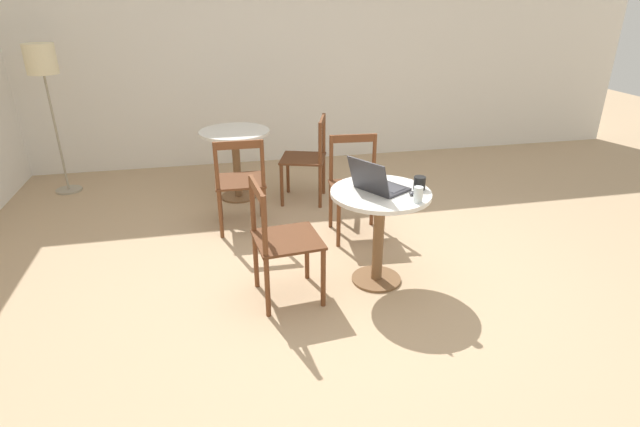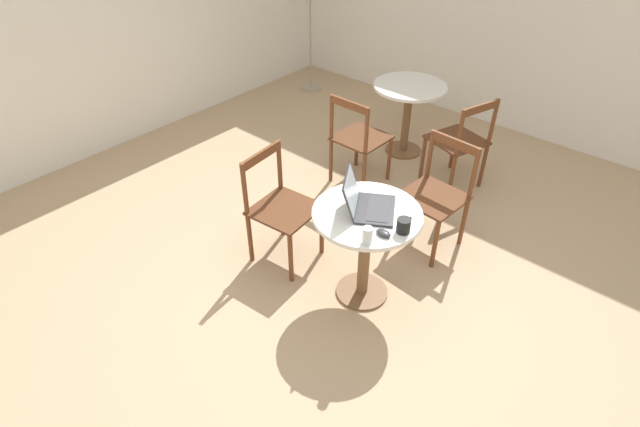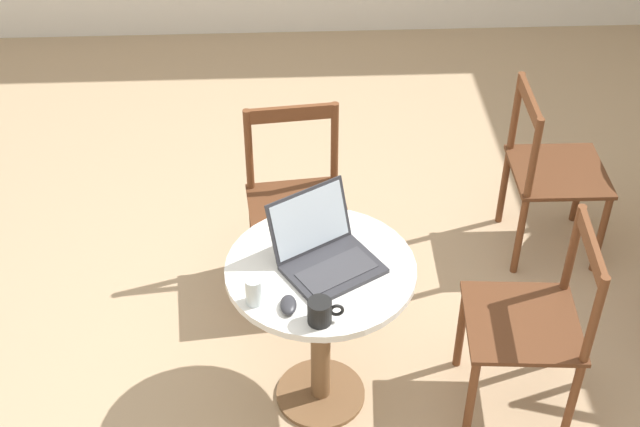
{
  "view_description": "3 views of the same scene",
  "coord_description": "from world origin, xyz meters",
  "px_view_note": "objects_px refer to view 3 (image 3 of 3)",
  "views": [
    {
      "loc": [
        -3.15,
        0.98,
        2.04
      ],
      "look_at": [
        -0.08,
        0.32,
        0.65
      ],
      "focal_mm": 28.0,
      "sensor_mm": 36.0,
      "label": 1
    },
    {
      "loc": [
        -2.14,
        -1.62,
        2.68
      ],
      "look_at": [
        -0.04,
        0.2,
        0.59
      ],
      "focal_mm": 28.0,
      "sensor_mm": 36.0,
      "label": 2
    },
    {
      "loc": [
        -0.1,
        -2.64,
        2.99
      ],
      "look_at": [
        0.03,
        0.19,
        0.73
      ],
      "focal_mm": 50.0,
      "sensor_mm": 36.0,
      "label": 3
    }
  ],
  "objects_px": {
    "chair_mid_left": "(550,172)",
    "mug": "(322,312)",
    "mouse": "(288,305)",
    "laptop": "(326,253)",
    "chair_near_back": "(297,205)",
    "cafe_table_near": "(321,300)",
    "chair_near_right": "(533,323)",
    "drinking_glass": "(254,291)"
  },
  "relations": [
    {
      "from": "chair_mid_left",
      "to": "laptop",
      "type": "height_order",
      "value": "laptop"
    },
    {
      "from": "chair_mid_left",
      "to": "drinking_glass",
      "type": "relative_size",
      "value": 8.06
    },
    {
      "from": "chair_near_back",
      "to": "mouse",
      "type": "height_order",
      "value": "chair_near_back"
    },
    {
      "from": "chair_mid_left",
      "to": "mouse",
      "type": "distance_m",
      "value": 1.75
    },
    {
      "from": "chair_mid_left",
      "to": "cafe_table_near",
      "type": "bearing_deg",
      "value": -140.76
    },
    {
      "from": "drinking_glass",
      "to": "chair_near_right",
      "type": "bearing_deg",
      "value": 6.28
    },
    {
      "from": "laptop",
      "to": "cafe_table_near",
      "type": "bearing_deg",
      "value": -137.65
    },
    {
      "from": "chair_mid_left",
      "to": "mug",
      "type": "relative_size",
      "value": 7.15
    },
    {
      "from": "mouse",
      "to": "cafe_table_near",
      "type": "bearing_deg",
      "value": 59.78
    },
    {
      "from": "cafe_table_near",
      "to": "chair_near_right",
      "type": "distance_m",
      "value": 0.85
    },
    {
      "from": "chair_near_right",
      "to": "laptop",
      "type": "height_order",
      "value": "laptop"
    },
    {
      "from": "cafe_table_near",
      "to": "laptop",
      "type": "bearing_deg",
      "value": 42.35
    },
    {
      "from": "chair_near_back",
      "to": "drinking_glass",
      "type": "xyz_separation_m",
      "value": [
        -0.17,
        -0.92,
        0.34
      ]
    },
    {
      "from": "laptop",
      "to": "mug",
      "type": "distance_m",
      "value": 0.3
    },
    {
      "from": "chair_mid_left",
      "to": "drinking_glass",
      "type": "xyz_separation_m",
      "value": [
        -1.4,
        -1.12,
        0.34
      ]
    },
    {
      "from": "drinking_glass",
      "to": "laptop",
      "type": "bearing_deg",
      "value": 36.55
    },
    {
      "from": "mug",
      "to": "laptop",
      "type": "bearing_deg",
      "value": 84.58
    },
    {
      "from": "cafe_table_near",
      "to": "chair_mid_left",
      "type": "xyz_separation_m",
      "value": [
        1.15,
        0.94,
        -0.11
      ]
    },
    {
      "from": "mug",
      "to": "drinking_glass",
      "type": "xyz_separation_m",
      "value": [
        -0.24,
        0.11,
        0.01
      ]
    },
    {
      "from": "chair_near_right",
      "to": "drinking_glass",
      "type": "relative_size",
      "value": 8.06
    },
    {
      "from": "cafe_table_near",
      "to": "drinking_glass",
      "type": "distance_m",
      "value": 0.38
    },
    {
      "from": "laptop",
      "to": "mouse",
      "type": "height_order",
      "value": "laptop"
    },
    {
      "from": "mouse",
      "to": "chair_near_right",
      "type": "bearing_deg",
      "value": 9.12
    },
    {
      "from": "mug",
      "to": "drinking_glass",
      "type": "height_order",
      "value": "drinking_glass"
    },
    {
      "from": "chair_mid_left",
      "to": "laptop",
      "type": "xyz_separation_m",
      "value": [
        -1.13,
        -0.92,
        0.33
      ]
    },
    {
      "from": "chair_near_right",
      "to": "cafe_table_near",
      "type": "bearing_deg",
      "value": 175.91
    },
    {
      "from": "mug",
      "to": "drinking_glass",
      "type": "relative_size",
      "value": 1.13
    },
    {
      "from": "chair_mid_left",
      "to": "mug",
      "type": "height_order",
      "value": "chair_mid_left"
    },
    {
      "from": "chair_near_back",
      "to": "chair_mid_left",
      "type": "xyz_separation_m",
      "value": [
        1.23,
        0.2,
        0.0
      ]
    },
    {
      "from": "cafe_table_near",
      "to": "chair_mid_left",
      "type": "distance_m",
      "value": 1.49
    },
    {
      "from": "chair_near_back",
      "to": "cafe_table_near",
      "type": "bearing_deg",
      "value": -84.15
    },
    {
      "from": "chair_near_back",
      "to": "drinking_glass",
      "type": "relative_size",
      "value": 8.06
    },
    {
      "from": "chair_near_right",
      "to": "mug",
      "type": "distance_m",
      "value": 0.94
    },
    {
      "from": "chair_mid_left",
      "to": "mouse",
      "type": "relative_size",
      "value": 8.94
    },
    {
      "from": "mouse",
      "to": "drinking_glass",
      "type": "bearing_deg",
      "value": 163.73
    },
    {
      "from": "cafe_table_near",
      "to": "laptop",
      "type": "height_order",
      "value": "laptop"
    },
    {
      "from": "laptop",
      "to": "chair_near_right",
      "type": "bearing_deg",
      "value": -5.42
    },
    {
      "from": "laptop",
      "to": "chair_mid_left",
      "type": "bearing_deg",
      "value": 39.18
    },
    {
      "from": "cafe_table_near",
      "to": "mug",
      "type": "height_order",
      "value": "mug"
    },
    {
      "from": "chair_near_back",
      "to": "mug",
      "type": "relative_size",
      "value": 7.15
    },
    {
      "from": "laptop",
      "to": "mug",
      "type": "height_order",
      "value": "laptop"
    },
    {
      "from": "laptop",
      "to": "chair_near_back",
      "type": "bearing_deg",
      "value": 97.51
    }
  ]
}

